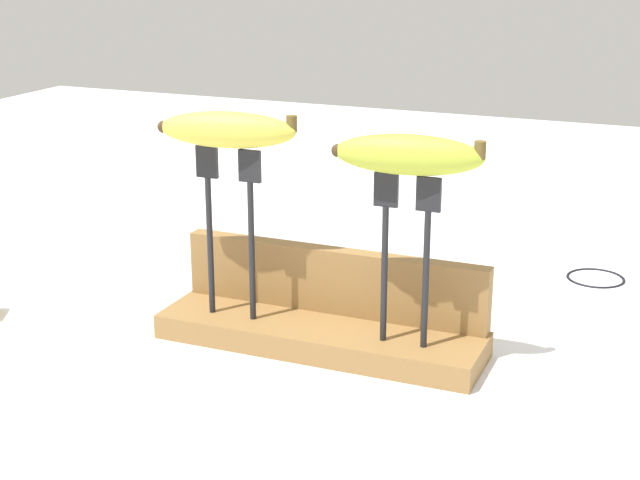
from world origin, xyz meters
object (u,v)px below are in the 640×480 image
at_px(fork_stand_left, 230,218).
at_px(banana_chunk_near, 294,287).
at_px(fork_stand_right, 406,245).
at_px(banana_raised_right, 408,155).
at_px(wire_coil, 596,277).
at_px(banana_raised_left, 227,130).

height_order(fork_stand_left, banana_chunk_near, fork_stand_left).
bearing_deg(fork_stand_right, banana_raised_right, -172.70).
bearing_deg(wire_coil, fork_stand_right, -113.14).
height_order(fork_stand_left, fork_stand_right, fork_stand_left).
bearing_deg(banana_chunk_near, banana_raised_right, -35.15).
height_order(fork_stand_right, banana_raised_right, banana_raised_right).
xyz_separation_m(banana_raised_left, banana_raised_right, (0.21, 0.00, -0.01)).
height_order(fork_stand_left, banana_raised_right, banana_raised_right).
bearing_deg(fork_stand_left, banana_raised_left, -170.06).
xyz_separation_m(fork_stand_left, fork_stand_right, (0.21, 0.00, -0.01)).
bearing_deg(banana_raised_left, banana_raised_right, 0.00).
distance_m(fork_stand_right, banana_raised_right, 0.10).
relative_size(fork_stand_right, banana_chunk_near, 3.72).
distance_m(fork_stand_right, wire_coil, 0.43).
distance_m(banana_raised_right, wire_coil, 0.47).
relative_size(fork_stand_left, fork_stand_right, 1.06).
xyz_separation_m(fork_stand_right, wire_coil, (0.16, 0.37, -0.14)).
height_order(banana_chunk_near, wire_coil, banana_chunk_near).
xyz_separation_m(fork_stand_left, banana_raised_right, (0.21, -0.00, 0.09)).
xyz_separation_m(fork_stand_right, banana_raised_left, (-0.21, -0.00, 0.11)).
bearing_deg(wire_coil, banana_raised_left, -134.66).
bearing_deg(banana_raised_right, wire_coil, 66.85).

